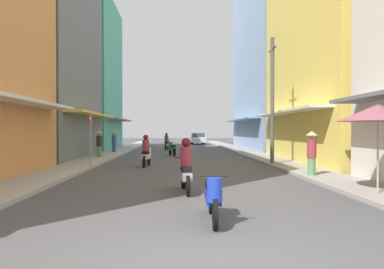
{
  "coord_description": "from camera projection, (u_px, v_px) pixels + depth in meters",
  "views": [
    {
      "loc": [
        -0.35,
        -4.27,
        1.78
      ],
      "look_at": [
        0.39,
        12.03,
        1.59
      ],
      "focal_mm": 32.37,
      "sensor_mm": 36.0,
      "label": 1
    }
  ],
  "objects": [
    {
      "name": "sidewalk_right",
      "position": [
        250.0,
        153.0,
        26.2
      ],
      "size": [
        1.87,
        59.38,
        0.12
      ],
      "primitive_type": "cube",
      "color": "#9E9991",
      "rests_on": "ground"
    },
    {
      "name": "motorbike_orange",
      "position": [
        167.0,
        142.0,
        31.52
      ],
      "size": [
        0.56,
        1.8,
        1.58
      ],
      "color": "black",
      "rests_on": "ground"
    },
    {
      "name": "pedestrian_crossing",
      "position": [
        99.0,
        143.0,
        21.87
      ],
      "size": [
        0.44,
        0.44,
        1.77
      ],
      "color": "#598C59",
      "rests_on": "ground"
    },
    {
      "name": "pedestrian_midway",
      "position": [
        312.0,
        152.0,
        12.86
      ],
      "size": [
        0.44,
        0.44,
        1.76
      ],
      "color": "#598C59",
      "rests_on": "ground"
    },
    {
      "name": "utility_pole",
      "position": [
        272.0,
        100.0,
        17.56
      ],
      "size": [
        0.2,
        1.2,
        6.51
      ],
      "color": "#4C4C4F",
      "rests_on": "ground"
    },
    {
      "name": "motorbike_blue",
      "position": [
        213.0,
        196.0,
        6.76
      ],
      "size": [
        0.55,
        1.81,
        0.96
      ],
      "color": "black",
      "rests_on": "ground"
    },
    {
      "name": "motorbike_green",
      "position": [
        172.0,
        149.0,
        24.36
      ],
      "size": [
        0.67,
        1.77,
        0.96
      ],
      "color": "black",
      "rests_on": "ground"
    },
    {
      "name": "building_left_far",
      "position": [
        82.0,
        76.0,
        32.21
      ],
      "size": [
        7.05,
        9.52,
        13.72
      ],
      "color": "#4CB28C",
      "rests_on": "ground"
    },
    {
      "name": "motorbike_silver",
      "position": [
        185.0,
        168.0,
        9.95
      ],
      "size": [
        0.55,
        1.81,
        1.58
      ],
      "color": "black",
      "rests_on": "ground"
    },
    {
      "name": "building_right_mid",
      "position": [
        346.0,
        29.0,
        19.36
      ],
      "size": [
        7.05,
        11.27,
        14.91
      ],
      "color": "#EFD159",
      "rests_on": "ground"
    },
    {
      "name": "sidewalk_left",
      "position": [
        111.0,
        154.0,
        25.73
      ],
      "size": [
        1.87,
        59.38,
        0.12
      ],
      "primitive_type": "cube",
      "color": "#ADA89E",
      "rests_on": "ground"
    },
    {
      "name": "parked_car",
      "position": [
        198.0,
        139.0,
        45.01
      ],
      "size": [
        1.92,
        4.17,
        1.45
      ],
      "color": "silver",
      "rests_on": "ground"
    },
    {
      "name": "street_sign_no_entry",
      "position": [
        90.0,
        132.0,
        16.37
      ],
      "size": [
        0.07,
        0.6,
        2.65
      ],
      "color": "gray",
      "rests_on": "ground"
    },
    {
      "name": "building_right_far",
      "position": [
        277.0,
        60.0,
        32.63
      ],
      "size": [
        7.05,
        13.56,
        16.92
      ],
      "color": "#8CA5CC",
      "rests_on": "ground"
    },
    {
      "name": "pedestrian_foreground",
      "position": [
        114.0,
        141.0,
        26.85
      ],
      "size": [
        0.44,
        0.44,
        1.74
      ],
      "color": "#334C8C",
      "rests_on": "ground"
    },
    {
      "name": "building_left_mid",
      "position": [
        37.0,
        30.0,
        21.81
      ],
      "size": [
        7.05,
        9.96,
        16.23
      ],
      "color": "slate",
      "rests_on": "ground"
    },
    {
      "name": "motorbike_white",
      "position": [
        146.0,
        152.0,
        17.13
      ],
      "size": [
        0.55,
        1.81,
        1.58
      ],
      "color": "black",
      "rests_on": "ground"
    },
    {
      "name": "vendor_umbrella",
      "position": [
        378.0,
        113.0,
        9.19
      ],
      "size": [
        2.07,
        2.07,
        2.48
      ],
      "color": "#99999E",
      "rests_on": "ground"
    },
    {
      "name": "ground_plane",
      "position": [
        181.0,
        154.0,
        25.96
      ],
      "size": [
        113.03,
        113.03,
        0.0
      ],
      "primitive_type": "plane",
      "color": "#4C4C4F"
    }
  ]
}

